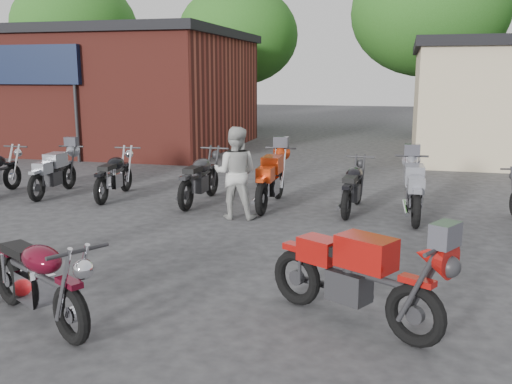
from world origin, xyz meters
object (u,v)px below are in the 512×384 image
(vintage_motorcycle, at_px, (38,273))
(row_bike_4, at_px, (271,177))
(sportbike, at_px, (355,271))
(row_bike_5, at_px, (353,184))
(row_bike_6, at_px, (414,187))
(row_bike_2, at_px, (114,172))
(person_light, at_px, (235,173))
(row_bike_3, at_px, (200,175))
(row_bike_1, at_px, (54,170))

(vintage_motorcycle, bearing_deg, row_bike_4, 108.77)
(sportbike, relative_size, row_bike_4, 0.99)
(row_bike_5, bearing_deg, sportbike, -170.52)
(row_bike_4, height_order, row_bike_6, row_bike_4)
(row_bike_6, bearing_deg, row_bike_2, 84.69)
(person_light, relative_size, row_bike_3, 0.84)
(row_bike_1, relative_size, row_bike_6, 0.94)
(person_light, distance_m, row_bike_1, 4.74)
(vintage_motorcycle, height_order, row_bike_2, vintage_motorcycle)
(person_light, relative_size, row_bike_2, 0.89)
(row_bike_1, height_order, row_bike_4, row_bike_4)
(row_bike_2, xyz_separation_m, row_bike_6, (6.43, -0.23, 0.03))
(sportbike, distance_m, row_bike_4, 5.81)
(row_bike_1, height_order, row_bike_2, row_bike_2)
(row_bike_6, bearing_deg, row_bike_5, 75.57)
(person_light, xyz_separation_m, row_bike_5, (2.13, 1.08, -0.32))
(row_bike_2, xyz_separation_m, row_bike_3, (2.03, -0.03, 0.03))
(vintage_motorcycle, distance_m, row_bike_6, 7.19)
(vintage_motorcycle, xyz_separation_m, row_bike_3, (-0.38, 6.17, 0.01))
(row_bike_3, height_order, row_bike_6, row_bike_6)
(person_light, distance_m, row_bike_6, 3.41)
(vintage_motorcycle, bearing_deg, row_bike_3, 122.84)
(row_bike_3, xyz_separation_m, row_bike_5, (3.23, 0.03, -0.04))
(person_light, xyz_separation_m, row_bike_3, (-1.10, 1.05, -0.27))
(person_light, xyz_separation_m, row_bike_2, (-3.14, 1.08, -0.31))
(row_bike_4, relative_size, row_bike_5, 1.12)
(person_light, distance_m, row_bike_2, 3.33)
(row_bike_1, relative_size, row_bike_4, 0.91)
(row_bike_2, bearing_deg, row_bike_3, -97.25)
(row_bike_4, bearing_deg, row_bike_6, -95.61)
(row_bike_3, bearing_deg, row_bike_1, 92.03)
(person_light, height_order, row_bike_3, person_light)
(row_bike_1, distance_m, row_bike_6, 7.91)
(row_bike_4, distance_m, row_bike_6, 2.87)
(row_bike_4, relative_size, row_bike_6, 1.03)
(person_light, bearing_deg, vintage_motorcycle, 78.19)
(vintage_motorcycle, relative_size, row_bike_1, 1.04)
(vintage_motorcycle, distance_m, row_bike_3, 6.18)
(vintage_motorcycle, bearing_deg, sportbike, 43.52)
(row_bike_1, xyz_separation_m, row_bike_4, (5.05, 0.11, 0.06))
(person_light, bearing_deg, row_bike_6, -169.24)
(vintage_motorcycle, xyz_separation_m, row_bike_2, (-2.41, 6.20, -0.02))
(row_bike_2, distance_m, row_bike_3, 2.03)
(row_bike_5, bearing_deg, vintage_motorcycle, 159.49)
(vintage_motorcycle, distance_m, row_bike_4, 6.34)
(person_light, distance_m, row_bike_4, 1.23)
(sportbike, relative_size, person_light, 1.22)
(row_bike_5, distance_m, row_bike_6, 1.19)
(sportbike, relative_size, row_bike_2, 1.09)
(row_bike_2, height_order, row_bike_4, row_bike_4)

